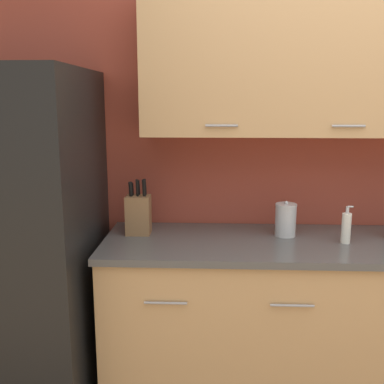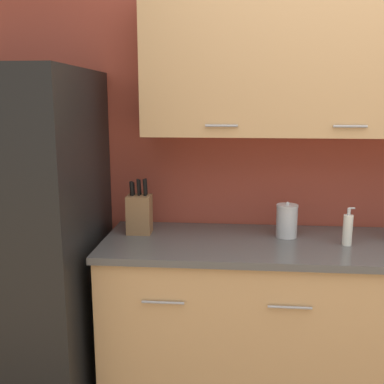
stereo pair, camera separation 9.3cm
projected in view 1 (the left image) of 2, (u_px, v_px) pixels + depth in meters
name	position (u px, v px, depth m)	size (l,w,h in m)	color
wall_back	(360.00, 133.00, 2.49)	(10.00, 0.39, 2.60)	#993D2D
counter_unit	(334.00, 320.00, 2.41)	(2.45, 0.64, 0.91)	black
refrigerator	(10.00, 246.00, 2.30)	(0.85, 0.83, 1.77)	black
knife_block	(138.00, 214.00, 2.42)	(0.13, 0.11, 0.30)	olive
soap_dispenser	(346.00, 228.00, 2.26)	(0.05, 0.05, 0.19)	silver
steel_canister	(286.00, 220.00, 2.39)	(0.11, 0.11, 0.19)	#B7B7BA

